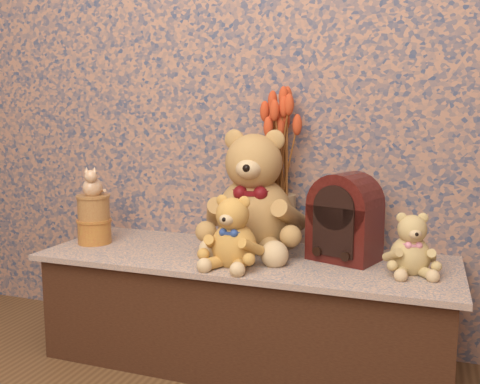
# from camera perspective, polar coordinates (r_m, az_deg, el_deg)

# --- Properties ---
(display_shelf) EXTENTS (1.49, 0.53, 0.40)m
(display_shelf) POSITION_cam_1_polar(r_m,az_deg,el_deg) (1.97, 0.51, -12.58)
(display_shelf) COLOR #395276
(display_shelf) RESTS_ON ground
(teddy_large) EXTENTS (0.44, 0.50, 0.49)m
(teddy_large) POSITION_cam_1_polar(r_m,az_deg,el_deg) (1.95, 1.63, 0.66)
(teddy_large) COLOR #A97A41
(teddy_large) RESTS_ON display_shelf
(teddy_medium) EXTENTS (0.22, 0.26, 0.26)m
(teddy_medium) POSITION_cam_1_polar(r_m,az_deg,el_deg) (1.76, -0.67, -3.94)
(teddy_medium) COLOR #C58537
(teddy_medium) RESTS_ON display_shelf
(teddy_small) EXTENTS (0.22, 0.24, 0.21)m
(teddy_small) POSITION_cam_1_polar(r_m,az_deg,el_deg) (1.77, 18.15, -5.07)
(teddy_small) COLOR tan
(teddy_small) RESTS_ON display_shelf
(cathedral_radio) EXTENTS (0.26, 0.22, 0.31)m
(cathedral_radio) POSITION_cam_1_polar(r_m,az_deg,el_deg) (1.86, 11.39, -2.65)
(cathedral_radio) COLOR #390D0A
(cathedral_radio) RESTS_ON display_shelf
(ceramic_vase) EXTENTS (0.12, 0.12, 0.21)m
(ceramic_vase) POSITION_cam_1_polar(r_m,az_deg,el_deg) (2.02, 4.35, -3.13)
(ceramic_vase) COLOR tan
(ceramic_vase) RESTS_ON display_shelf
(dried_stalks) EXTENTS (0.31, 0.31, 0.46)m
(dried_stalks) POSITION_cam_1_polar(r_m,az_deg,el_deg) (1.98, 4.45, 6.31)
(dried_stalks) COLOR #CC4320
(dried_stalks) RESTS_ON ceramic_vase
(biscuit_tin_lower) EXTENTS (0.14, 0.14, 0.09)m
(biscuit_tin_lower) POSITION_cam_1_polar(r_m,az_deg,el_deg) (2.16, -15.60, -4.18)
(biscuit_tin_lower) COLOR gold
(biscuit_tin_lower) RESTS_ON display_shelf
(biscuit_tin_upper) EXTENTS (0.16, 0.16, 0.10)m
(biscuit_tin_upper) POSITION_cam_1_polar(r_m,az_deg,el_deg) (2.14, -15.70, -1.68)
(biscuit_tin_upper) COLOR tan
(biscuit_tin_upper) RESTS_ON biscuit_tin_lower
(cat_figurine) EXTENTS (0.12, 0.12, 0.12)m
(cat_figurine) POSITION_cam_1_polar(r_m,az_deg,el_deg) (2.13, -15.81, 1.17)
(cat_figurine) COLOR silver
(cat_figurine) RESTS_ON biscuit_tin_upper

